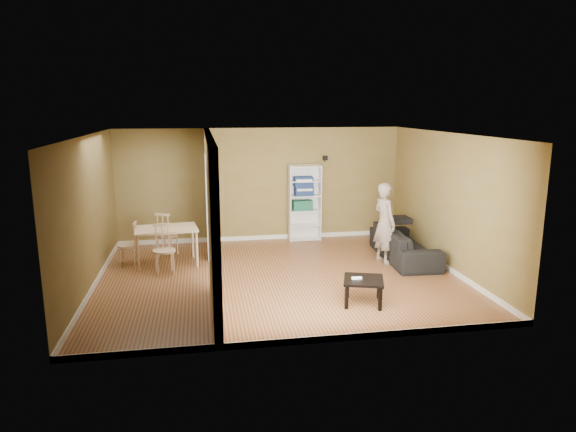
# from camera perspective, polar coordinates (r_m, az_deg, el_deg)

# --- Properties ---
(room_shell) EXTENTS (6.50, 6.50, 6.50)m
(room_shell) POSITION_cam_1_polar(r_m,az_deg,el_deg) (9.17, -1.02, 0.92)
(room_shell) COLOR olive
(room_shell) RESTS_ON ground
(partition) EXTENTS (0.22, 5.50, 2.60)m
(partition) POSITION_cam_1_polar(r_m,az_deg,el_deg) (9.07, -8.54, 0.66)
(partition) COLOR olive
(partition) RESTS_ON ground
(wall_speaker) EXTENTS (0.10, 0.10, 0.10)m
(wall_speaker) POSITION_cam_1_polar(r_m,az_deg,el_deg) (11.99, 4.15, 6.44)
(wall_speaker) COLOR black
(wall_speaker) RESTS_ON room_shell
(sofa) EXTENTS (2.22, 1.03, 0.83)m
(sofa) POSITION_cam_1_polar(r_m,az_deg,el_deg) (10.74, 12.83, -2.56)
(sofa) COLOR black
(sofa) RESTS_ON ground
(person) EXTENTS (0.80, 0.70, 1.89)m
(person) POSITION_cam_1_polar(r_m,az_deg,el_deg) (10.34, 10.70, -0.00)
(person) COLOR slate
(person) RESTS_ON ground
(bookshelf) EXTENTS (0.74, 0.32, 1.76)m
(bookshelf) POSITION_cam_1_polar(r_m,az_deg,el_deg) (11.94, 1.82, 1.49)
(bookshelf) COLOR white
(bookshelf) RESTS_ON ground
(paper_box_teal) EXTENTS (0.45, 0.29, 0.23)m
(paper_box_teal) POSITION_cam_1_polar(r_m,az_deg,el_deg) (11.89, 1.60, 1.22)
(paper_box_teal) COLOR #269069
(paper_box_teal) RESTS_ON bookshelf
(paper_box_navy_b) EXTENTS (0.42, 0.27, 0.22)m
(paper_box_navy_b) POSITION_cam_1_polar(r_m,az_deg,el_deg) (11.84, 1.77, 2.82)
(paper_box_navy_b) COLOR navy
(paper_box_navy_b) RESTS_ON bookshelf
(paper_box_navy_c) EXTENTS (0.43, 0.28, 0.22)m
(paper_box_navy_c) POSITION_cam_1_polar(r_m,az_deg,el_deg) (11.80, 1.70, 3.89)
(paper_box_navy_c) COLOR navy
(paper_box_navy_c) RESTS_ON bookshelf
(coffee_table) EXTENTS (0.62, 0.62, 0.41)m
(coffee_table) POSITION_cam_1_polar(r_m,az_deg,el_deg) (8.26, 8.39, -7.34)
(coffee_table) COLOR black
(coffee_table) RESTS_ON ground
(game_controller) EXTENTS (0.16, 0.04, 0.03)m
(game_controller) POSITION_cam_1_polar(r_m,az_deg,el_deg) (8.22, 7.64, -6.84)
(game_controller) COLOR white
(game_controller) RESTS_ON coffee_table
(dining_table) EXTENTS (1.19, 0.80, 0.75)m
(dining_table) POSITION_cam_1_polar(r_m,az_deg,el_deg) (10.34, -13.40, -1.71)
(dining_table) COLOR #CEAB90
(dining_table) RESTS_ON ground
(chair_left) EXTENTS (0.42, 0.42, 0.87)m
(chair_left) POSITION_cam_1_polar(r_m,az_deg,el_deg) (10.54, -17.38, -2.98)
(chair_left) COLOR tan
(chair_left) RESTS_ON ground
(chair_near) EXTENTS (0.50, 0.50, 0.93)m
(chair_near) POSITION_cam_1_polar(r_m,az_deg,el_deg) (9.86, -13.62, -3.62)
(chair_near) COLOR tan
(chair_near) RESTS_ON ground
(chair_far) EXTENTS (0.57, 0.57, 0.94)m
(chair_far) POSITION_cam_1_polar(r_m,az_deg,el_deg) (11.02, -13.27, -1.92)
(chair_far) COLOR tan
(chair_far) RESTS_ON ground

